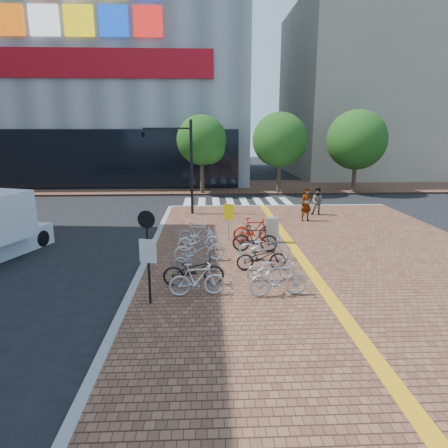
{
  "coord_description": "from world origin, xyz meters",
  "views": [
    {
      "loc": [
        -1.63,
        -13.53,
        5.03
      ],
      "look_at": [
        -0.96,
        2.06,
        1.3
      ],
      "focal_mm": 32.0,
      "sensor_mm": 36.0,
      "label": 1
    }
  ],
  "objects_px": {
    "bike_6": "(279,279)",
    "bike_8": "(261,257)",
    "bike_10": "(255,238)",
    "yellow_sign": "(229,215)",
    "bike_5": "(197,233)",
    "notice_sign": "(148,246)",
    "bike_9": "(265,247)",
    "utility_box": "(272,230)",
    "bike_0": "(197,279)",
    "bike_4": "(198,240)",
    "bike_2": "(196,260)",
    "pedestrian_a": "(306,205)",
    "bike_1": "(194,270)",
    "traffic_light_pole": "(169,150)",
    "bike_11": "(254,230)",
    "pedestrian_b": "(318,202)",
    "bike_3": "(199,248)",
    "bike_7": "(271,268)"
  },
  "relations": [
    {
      "from": "bike_6",
      "to": "yellow_sign",
      "type": "bearing_deg",
      "value": 4.14
    },
    {
      "from": "bike_0",
      "to": "bike_4",
      "type": "height_order",
      "value": "bike_0"
    },
    {
      "from": "pedestrian_a",
      "to": "pedestrian_b",
      "type": "distance_m",
      "value": 1.81
    },
    {
      "from": "bike_2",
      "to": "yellow_sign",
      "type": "bearing_deg",
      "value": -19.64
    },
    {
      "from": "bike_5",
      "to": "traffic_light_pole",
      "type": "xyz_separation_m",
      "value": [
        -1.68,
        6.51,
        3.24
      ]
    },
    {
      "from": "bike_6",
      "to": "utility_box",
      "type": "height_order",
      "value": "utility_box"
    },
    {
      "from": "traffic_light_pole",
      "to": "bike_11",
      "type": "bearing_deg",
      "value": -56.33
    },
    {
      "from": "utility_box",
      "to": "bike_11",
      "type": "bearing_deg",
      "value": 169.68
    },
    {
      "from": "bike_9",
      "to": "notice_sign",
      "type": "height_order",
      "value": "notice_sign"
    },
    {
      "from": "bike_5",
      "to": "bike_9",
      "type": "xyz_separation_m",
      "value": [
        2.62,
        -2.25,
        0.03
      ]
    },
    {
      "from": "bike_0",
      "to": "bike_6",
      "type": "height_order",
      "value": "bike_6"
    },
    {
      "from": "bike_6",
      "to": "pedestrian_b",
      "type": "relative_size",
      "value": 1.14
    },
    {
      "from": "bike_7",
      "to": "pedestrian_a",
      "type": "bearing_deg",
      "value": -25.13
    },
    {
      "from": "bike_6",
      "to": "bike_8",
      "type": "relative_size",
      "value": 1.01
    },
    {
      "from": "bike_5",
      "to": "bike_8",
      "type": "height_order",
      "value": "bike_5"
    },
    {
      "from": "bike_4",
      "to": "bike_8",
      "type": "bearing_deg",
      "value": -146.06
    },
    {
      "from": "bike_0",
      "to": "bike_1",
      "type": "relative_size",
      "value": 0.87
    },
    {
      "from": "bike_2",
      "to": "bike_10",
      "type": "distance_m",
      "value": 3.25
    },
    {
      "from": "bike_4",
      "to": "bike_5",
      "type": "bearing_deg",
      "value": -4.59
    },
    {
      "from": "bike_7",
      "to": "traffic_light_pole",
      "type": "height_order",
      "value": "traffic_light_pole"
    },
    {
      "from": "bike_3",
      "to": "bike_10",
      "type": "distance_m",
      "value": 2.52
    },
    {
      "from": "utility_box",
      "to": "traffic_light_pole",
      "type": "bearing_deg",
      "value": 127.73
    },
    {
      "from": "bike_5",
      "to": "notice_sign",
      "type": "height_order",
      "value": "notice_sign"
    },
    {
      "from": "bike_0",
      "to": "bike_7",
      "type": "xyz_separation_m",
      "value": [
        2.41,
        1.12,
        -0.08
      ]
    },
    {
      "from": "bike_4",
      "to": "bike_9",
      "type": "height_order",
      "value": "bike_9"
    },
    {
      "from": "pedestrian_b",
      "to": "bike_6",
      "type": "bearing_deg",
      "value": -89.6
    },
    {
      "from": "bike_11",
      "to": "utility_box",
      "type": "distance_m",
      "value": 0.8
    },
    {
      "from": "bike_2",
      "to": "yellow_sign",
      "type": "height_order",
      "value": "yellow_sign"
    },
    {
      "from": "bike_10",
      "to": "yellow_sign",
      "type": "bearing_deg",
      "value": 34.81
    },
    {
      "from": "bike_5",
      "to": "pedestrian_a",
      "type": "bearing_deg",
      "value": -48.42
    },
    {
      "from": "utility_box",
      "to": "bike_10",
      "type": "bearing_deg",
      "value": -125.8
    },
    {
      "from": "bike_4",
      "to": "bike_8",
      "type": "xyz_separation_m",
      "value": [
        2.27,
        -2.41,
        0.01
      ]
    },
    {
      "from": "bike_6",
      "to": "bike_9",
      "type": "distance_m",
      "value": 3.37
    },
    {
      "from": "bike_4",
      "to": "bike_6",
      "type": "relative_size",
      "value": 0.96
    },
    {
      "from": "bike_6",
      "to": "bike_8",
      "type": "bearing_deg",
      "value": -1.35
    },
    {
      "from": "bike_9",
      "to": "yellow_sign",
      "type": "xyz_separation_m",
      "value": [
        -1.22,
        2.87,
        0.63
      ]
    },
    {
      "from": "bike_8",
      "to": "bike_9",
      "type": "distance_m",
      "value": 1.1
    },
    {
      "from": "bike_5",
      "to": "bike_8",
      "type": "distance_m",
      "value": 4.06
    },
    {
      "from": "bike_10",
      "to": "utility_box",
      "type": "height_order",
      "value": "utility_box"
    },
    {
      "from": "bike_0",
      "to": "bike_4",
      "type": "xyz_separation_m",
      "value": [
        -0.04,
        4.57,
        -0.05
      ]
    },
    {
      "from": "bike_6",
      "to": "notice_sign",
      "type": "distance_m",
      "value": 3.96
    },
    {
      "from": "notice_sign",
      "to": "bike_9",
      "type": "bearing_deg",
      "value": 44.32
    },
    {
      "from": "yellow_sign",
      "to": "utility_box",
      "type": "bearing_deg",
      "value": -15.45
    },
    {
      "from": "bike_5",
      "to": "traffic_light_pole",
      "type": "relative_size",
      "value": 0.3
    },
    {
      "from": "bike_2",
      "to": "bike_4",
      "type": "bearing_deg",
      "value": -2.0
    },
    {
      "from": "bike_6",
      "to": "bike_2",
      "type": "bearing_deg",
      "value": 42.48
    },
    {
      "from": "bike_4",
      "to": "utility_box",
      "type": "height_order",
      "value": "utility_box"
    },
    {
      "from": "bike_0",
      "to": "bike_10",
      "type": "bearing_deg",
      "value": -32.78
    },
    {
      "from": "bike_0",
      "to": "bike_10",
      "type": "height_order",
      "value": "bike_10"
    },
    {
      "from": "bike_11",
      "to": "pedestrian_b",
      "type": "relative_size",
      "value": 1.15
    }
  ]
}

